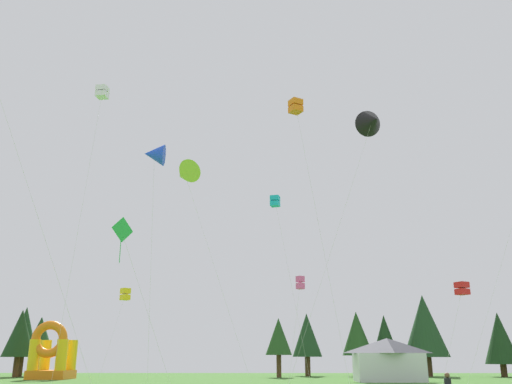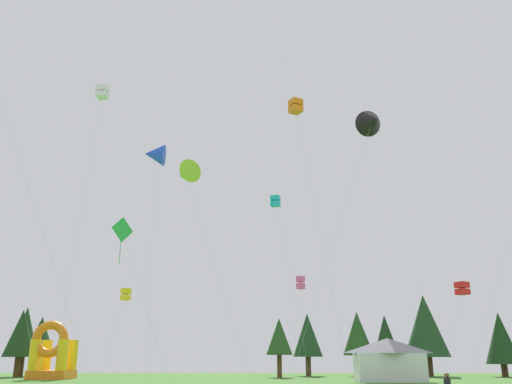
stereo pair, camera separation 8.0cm
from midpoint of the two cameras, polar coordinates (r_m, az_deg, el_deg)
kite_cyan_box at (r=55.18m, az=1.97°, el=-1.00°), size 3.60×1.39×18.05m
kite_yellow_box at (r=58.31m, az=-13.57°, el=-10.37°), size 2.27×2.12×9.14m
kite_orange_box at (r=42.69m, az=4.13°, el=8.90°), size 3.22×5.09×21.49m
kite_green_diamond at (r=35.77m, az=-14.03°, el=-4.09°), size 4.31×1.03×10.63m
kite_white_box at (r=47.67m, az=-15.86°, el=9.98°), size 0.99×4.05×23.96m
kite_blue_delta at (r=46.97m, az=-10.65°, el=3.88°), size 1.90×4.37×19.78m
kite_pink_box at (r=49.27m, az=4.61°, el=-9.46°), size 1.69×1.74×9.30m
kite_lime_delta at (r=55.30m, az=-7.50°, el=1.89°), size 8.27×6.40×21.29m
kite_red_box at (r=40.60m, az=20.71°, el=-9.44°), size 3.17×2.03×7.34m
kite_black_delta at (r=43.82m, az=12.02°, el=7.25°), size 8.42×2.71×21.26m
inflatable_orange_dome at (r=68.13m, az=-20.67°, el=-15.86°), size 4.28×4.47×6.30m
festival_tent at (r=59.40m, az=13.63°, el=-16.70°), size 6.61×4.38×4.24m
tree_row_0 at (r=78.26m, az=-23.12°, el=-13.24°), size 3.65×3.65×8.64m
tree_row_1 at (r=76.38m, az=-23.49°, el=-13.43°), size 3.91×3.91×8.14m
tree_row_2 at (r=79.45m, az=-21.72°, el=-13.82°), size 3.86×3.86×7.49m
tree_row_3 at (r=70.07m, az=2.35°, el=-14.92°), size 3.26×3.26×7.06m
tree_row_4 at (r=75.02m, az=5.32°, el=-14.71°), size 3.89×3.89×7.99m
tree_row_5 at (r=74.34m, az=10.49°, el=-14.40°), size 3.96×3.96×8.09m
tree_row_6 at (r=75.64m, az=13.30°, el=-14.48°), size 3.32×3.32×7.70m
tree_row_7 at (r=76.63m, az=17.20°, el=-13.25°), size 5.82×5.82×10.28m
tree_row_8 at (r=77.81m, az=24.14°, el=-13.79°), size 4.21×4.21×7.88m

